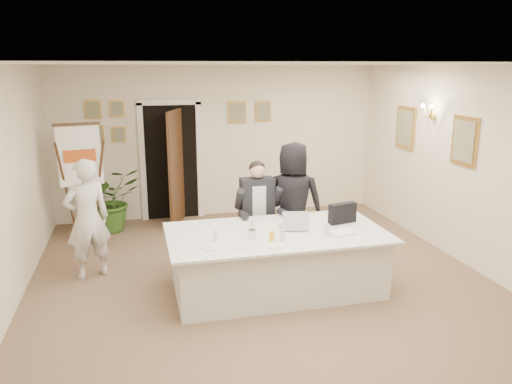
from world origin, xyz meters
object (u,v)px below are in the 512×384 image
object	(u,v)px
standing_woman	(293,202)
laptop_bag	(342,213)
standing_man	(88,219)
potted_palm	(110,200)
paper_stack	(342,233)
steel_jug	(252,234)
laptop	(293,218)
oj_glass	(272,237)
conference_table	(276,260)
seated_man	(258,212)
flip_chart	(82,189)

from	to	relation	value
standing_woman	laptop_bag	bearing A→B (deg)	142.73
standing_man	potted_palm	xyz separation A→B (m)	(0.20, 1.98, -0.26)
paper_stack	steel_jug	bearing A→B (deg)	174.86
standing_man	paper_stack	distance (m)	3.32
potted_palm	paper_stack	bearing A→B (deg)	-48.48
laptop	paper_stack	xyz separation A→B (m)	(0.52, -0.35, -0.12)
potted_palm	laptop_bag	xyz separation A→B (m)	(3.05, -2.82, 0.36)
steel_jug	oj_glass	bearing A→B (deg)	-40.54
steel_jug	paper_stack	bearing A→B (deg)	-5.14
conference_table	potted_palm	xyz separation A→B (m)	(-2.12, 2.97, 0.16)
seated_man	laptop	bearing A→B (deg)	-72.46
potted_palm	laptop	size ratio (longest dim) A/B	3.13
standing_woman	laptop_bag	world-z (taller)	standing_woman
flip_chart	laptop	xyz separation A→B (m)	(2.75, -2.43, 0.04)
seated_man	potted_palm	distance (m)	2.92
conference_table	steel_jug	world-z (taller)	steel_jug
standing_man	steel_jug	size ratio (longest dim) A/B	14.79
standing_man	standing_woman	bearing A→B (deg)	157.92
conference_table	standing_man	bearing A→B (deg)	156.93
conference_table	laptop	distance (m)	0.57
standing_man	oj_glass	bearing A→B (deg)	127.85
conference_table	flip_chart	bearing A→B (deg)	135.19
potted_palm	steel_jug	size ratio (longest dim) A/B	9.99
standing_woman	laptop	size ratio (longest dim) A/B	4.98
seated_man	flip_chart	bearing A→B (deg)	152.33
seated_man	steel_jug	xyz separation A→B (m)	(-0.36, -1.15, 0.08)
seated_man	laptop_bag	size ratio (longest dim) A/B	3.93
conference_table	oj_glass	distance (m)	0.58
conference_table	flip_chart	xyz separation A→B (m)	(-2.52, 2.50, 0.48)
standing_woman	oj_glass	size ratio (longest dim) A/B	13.48
standing_woman	paper_stack	world-z (taller)	standing_woman
standing_woman	steel_jug	size ratio (longest dim) A/B	15.93
laptop	laptop_bag	bearing A→B (deg)	15.97
conference_table	standing_woman	xyz separation A→B (m)	(0.50, 0.91, 0.48)
conference_table	paper_stack	world-z (taller)	paper_stack
flip_chart	oj_glass	distance (m)	3.69
standing_woman	paper_stack	bearing A→B (deg)	125.24
laptop	steel_jug	size ratio (longest dim) A/B	3.19
laptop_bag	paper_stack	xyz separation A→B (m)	(-0.18, -0.42, -0.12)
standing_woman	laptop_bag	distance (m)	0.88
conference_table	flip_chart	size ratio (longest dim) A/B	1.43
flip_chart	steel_jug	world-z (taller)	flip_chart
standing_woman	steel_jug	distance (m)	1.39
flip_chart	standing_woman	world-z (taller)	flip_chart
potted_palm	steel_jug	xyz separation A→B (m)	(1.76, -3.14, 0.28)
flip_chart	steel_jug	bearing A→B (deg)	-51.05
flip_chart	paper_stack	xyz separation A→B (m)	(3.27, -2.77, -0.08)
standing_man	laptop_bag	bearing A→B (deg)	144.92
laptop_bag	steel_jug	bearing A→B (deg)	-178.86
paper_stack	standing_man	bearing A→B (deg)	157.68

